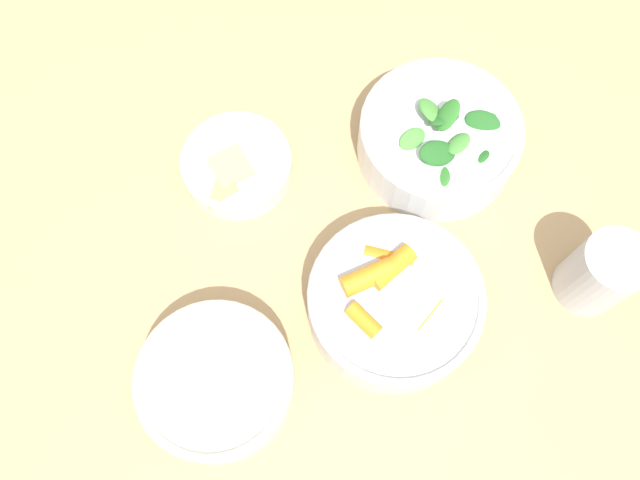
% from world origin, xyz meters
% --- Properties ---
extents(ground_plane, '(10.00, 10.00, 0.00)m').
position_xyz_m(ground_plane, '(0.00, 0.00, 0.00)').
color(ground_plane, brown).
extents(dining_table, '(1.24, 1.04, 0.74)m').
position_xyz_m(dining_table, '(0.00, 0.00, 0.65)').
color(dining_table, tan).
rests_on(dining_table, ground_plane).
extents(bowl_carrots, '(0.20, 0.20, 0.08)m').
position_xyz_m(bowl_carrots, '(-0.11, 0.06, 0.78)').
color(bowl_carrots, silver).
rests_on(bowl_carrots, dining_table).
extents(bowl_greens, '(0.20, 0.20, 0.10)m').
position_xyz_m(bowl_greens, '(-0.21, -0.14, 0.78)').
color(bowl_greens, silver).
rests_on(bowl_greens, dining_table).
extents(bowl_beans_hotdog, '(0.17, 0.17, 0.05)m').
position_xyz_m(bowl_beans_hotdog, '(0.09, 0.12, 0.77)').
color(bowl_beans_hotdog, silver).
rests_on(bowl_beans_hotdog, dining_table).
extents(bowl_cookies, '(0.14, 0.14, 0.04)m').
position_xyz_m(bowl_cookies, '(0.05, -0.15, 0.76)').
color(bowl_cookies, silver).
rests_on(bowl_cookies, dining_table).
extents(cup, '(0.07, 0.07, 0.10)m').
position_xyz_m(cup, '(-0.34, 0.07, 0.79)').
color(cup, '#B2B7C1').
rests_on(cup, dining_table).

